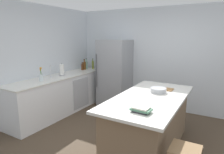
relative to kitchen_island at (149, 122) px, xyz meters
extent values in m
plane|color=#4C3D2D|center=(-0.38, -0.21, -0.47)|extent=(7.20, 7.20, 0.00)
cube|color=silver|center=(-0.38, 2.04, 0.83)|extent=(6.00, 0.10, 2.60)
cube|color=silver|center=(-2.83, -0.21, 0.83)|extent=(0.10, 6.00, 2.60)
cube|color=white|center=(-2.45, 0.48, -0.01)|extent=(0.66, 2.83, 0.90)
cube|color=silver|center=(-2.45, 0.48, 0.45)|extent=(0.69, 2.86, 0.03)
cube|color=#B2B5BA|center=(-2.12, 0.83, -0.01)|extent=(0.01, 0.60, 0.76)
cube|color=#7A6047|center=(0.00, 0.00, -0.03)|extent=(0.85, 1.89, 0.88)
cube|color=silver|center=(0.00, 0.00, 0.43)|extent=(1.01, 2.09, 0.04)
cube|color=#93969B|center=(-1.58, 1.64, 0.43)|extent=(0.78, 0.71, 1.79)
cylinder|color=#4C4C51|center=(-1.93, 1.26, 0.52)|extent=(0.02, 0.02, 0.89)
cube|color=#473828|center=(0.71, -0.79, 0.11)|extent=(0.36, 0.36, 0.04)
cube|color=olive|center=(0.71, -0.79, 0.15)|extent=(0.34, 0.34, 0.03)
cylinder|color=silver|center=(-2.51, 0.22, 0.48)|extent=(0.05, 0.05, 0.02)
cylinder|color=silver|center=(-2.51, 0.22, 0.63)|extent=(0.02, 0.02, 0.28)
cylinder|color=silver|center=(-2.45, 0.22, 0.75)|extent=(0.14, 0.02, 0.02)
cylinder|color=silver|center=(-2.39, -0.16, 0.54)|extent=(0.09, 0.09, 0.15)
cylinder|color=#4C7F3D|center=(-2.40, -0.16, 0.62)|extent=(0.01, 0.02, 0.18)
sphere|color=orange|center=(-2.40, -0.16, 0.71)|extent=(0.04, 0.04, 0.04)
cylinder|color=#4C7F3D|center=(-2.39, -0.17, 0.64)|extent=(0.01, 0.02, 0.23)
sphere|color=orange|center=(-2.39, -0.17, 0.75)|extent=(0.04, 0.04, 0.04)
cylinder|color=#4C7F3D|center=(-2.37, -0.16, 0.64)|extent=(0.01, 0.04, 0.22)
sphere|color=orange|center=(-2.37, -0.16, 0.75)|extent=(0.04, 0.04, 0.04)
cylinder|color=gray|center=(-2.45, 0.52, 0.47)|extent=(0.14, 0.14, 0.01)
cylinder|color=white|center=(-2.45, 0.52, 0.61)|extent=(0.11, 0.11, 0.26)
cylinder|color=gray|center=(-2.45, 0.52, 0.76)|extent=(0.02, 0.02, 0.04)
cylinder|color=#994C23|center=(-2.43, 1.80, 0.57)|extent=(0.05, 0.05, 0.20)
cylinder|color=#994C23|center=(-2.43, 1.80, 0.69)|extent=(0.02, 0.02, 0.05)
cylinder|color=black|center=(-2.43, 1.80, 0.72)|extent=(0.02, 0.02, 0.01)
cylinder|color=olive|center=(-2.36, 1.70, 0.58)|extent=(0.06, 0.06, 0.23)
cylinder|color=olive|center=(-2.36, 1.70, 0.73)|extent=(0.02, 0.02, 0.07)
cylinder|color=black|center=(-2.36, 1.70, 0.77)|extent=(0.02, 0.02, 0.01)
cylinder|color=#8CB79E|center=(-2.52, 1.60, 0.57)|extent=(0.08, 0.08, 0.21)
cylinder|color=#8CB79E|center=(-2.52, 1.60, 0.72)|extent=(0.04, 0.04, 0.08)
cylinder|color=black|center=(-2.52, 1.60, 0.76)|extent=(0.04, 0.04, 0.01)
cylinder|color=brown|center=(-2.51, 1.50, 0.57)|extent=(0.08, 0.08, 0.21)
cylinder|color=brown|center=(-2.51, 1.50, 0.72)|extent=(0.04, 0.04, 0.08)
cylinder|color=black|center=(-2.51, 1.50, 0.76)|extent=(0.04, 0.04, 0.01)
cylinder|color=#5B3319|center=(-2.51, 1.40, 0.55)|extent=(0.07, 0.07, 0.16)
cylinder|color=#5B3319|center=(-2.51, 1.40, 0.66)|extent=(0.03, 0.03, 0.05)
cylinder|color=black|center=(-2.51, 1.40, 0.69)|extent=(0.03, 0.03, 0.01)
cube|color=#2D2D33|center=(0.12, -0.70, 0.47)|extent=(0.20, 0.16, 0.02)
cube|color=#4C7F60|center=(0.12, -0.70, 0.49)|extent=(0.27, 0.18, 0.03)
cube|color=silver|center=(0.12, -0.70, 0.51)|extent=(0.21, 0.17, 0.02)
cylinder|color=#B2B5BA|center=(0.04, 0.30, 0.49)|extent=(0.27, 0.27, 0.08)
cube|color=#9E7042|center=(0.07, 0.55, 0.46)|extent=(0.33, 0.20, 0.02)
camera|label=1|loc=(1.00, -2.97, 1.43)|focal=31.54mm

